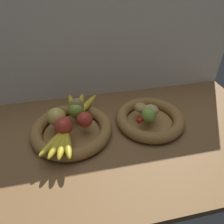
% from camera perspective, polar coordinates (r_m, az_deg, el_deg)
% --- Properties ---
extents(ground_plane, '(1.40, 0.90, 0.03)m').
position_cam_1_polar(ground_plane, '(0.99, 0.37, -4.46)').
color(ground_plane, brown).
extents(back_wall, '(1.40, 0.03, 0.55)m').
position_cam_1_polar(back_wall, '(1.10, -3.11, 17.58)').
color(back_wall, silver).
rests_on(back_wall, ground_plane).
extents(fruit_bowl_left, '(0.35, 0.35, 0.05)m').
position_cam_1_polar(fruit_bowl_left, '(0.94, -10.68, -4.65)').
color(fruit_bowl_left, olive).
rests_on(fruit_bowl_left, ground_plane).
extents(fruit_bowl_right, '(0.31, 0.31, 0.05)m').
position_cam_1_polar(fruit_bowl_right, '(1.00, 10.04, -1.80)').
color(fruit_bowl_right, olive).
rests_on(fruit_bowl_right, ground_plane).
extents(apple_golden_left, '(0.08, 0.08, 0.08)m').
position_cam_1_polar(apple_golden_left, '(0.92, -14.56, -1.24)').
color(apple_golden_left, '#DBB756').
rests_on(apple_golden_left, fruit_bowl_left).
extents(apple_red_front, '(0.07, 0.07, 0.07)m').
position_cam_1_polar(apple_red_front, '(0.87, -12.76, -3.64)').
color(apple_red_front, '#B73828').
rests_on(apple_red_front, fruit_bowl_left).
extents(apple_red_right, '(0.07, 0.07, 0.07)m').
position_cam_1_polar(apple_red_right, '(0.89, -7.27, -2.02)').
color(apple_red_right, '#B73828').
rests_on(apple_red_right, fruit_bowl_left).
extents(apple_green_back, '(0.07, 0.07, 0.07)m').
position_cam_1_polar(apple_green_back, '(0.94, -9.55, 0.45)').
color(apple_green_back, '#7AA338').
rests_on(apple_green_back, fruit_bowl_left).
extents(pear_brown, '(0.07, 0.07, 0.08)m').
position_cam_1_polar(pear_brown, '(0.95, -9.33, 1.44)').
color(pear_brown, olive).
rests_on(pear_brown, fruit_bowl_left).
extents(banana_bunch_front, '(0.13, 0.17, 0.03)m').
position_cam_1_polar(banana_bunch_front, '(0.83, -13.60, -7.98)').
color(banana_bunch_front, gold).
rests_on(banana_bunch_front, fruit_bowl_left).
extents(banana_bunch_back, '(0.15, 0.19, 0.03)m').
position_cam_1_polar(banana_bunch_back, '(1.01, -8.57, 1.81)').
color(banana_bunch_back, yellow).
rests_on(banana_bunch_back, fruit_bowl_left).
extents(potato_large, '(0.09, 0.09, 0.05)m').
position_cam_1_polar(potato_large, '(0.96, 10.36, 0.54)').
color(potato_large, tan).
rests_on(potato_large, fruit_bowl_right).
extents(potato_oblong, '(0.07, 0.08, 0.04)m').
position_cam_1_polar(potato_oblong, '(0.98, 7.66, 1.12)').
color(potato_oblong, tan).
rests_on(potato_oblong, fruit_bowl_right).
extents(lime_near, '(0.06, 0.06, 0.06)m').
position_cam_1_polar(lime_near, '(0.92, 9.71, -0.78)').
color(lime_near, '#7AAD3D').
rests_on(lime_near, fruit_bowl_right).
extents(chili_pepper, '(0.12, 0.07, 0.02)m').
position_cam_1_polar(chili_pepper, '(0.95, 9.63, -1.09)').
color(chili_pepper, red).
rests_on(chili_pepper, fruit_bowl_right).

